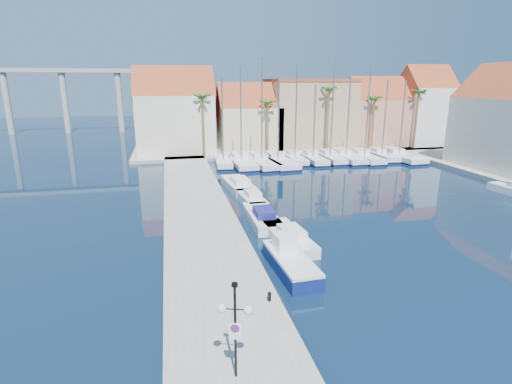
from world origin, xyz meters
TOP-DOWN VIEW (x-y plane):
  - ground at (0.00, 0.00)m, footprint 260.00×260.00m
  - quay_west at (-9.00, 13.50)m, footprint 6.00×77.00m
  - shore_north at (10.00, 48.00)m, footprint 54.00×16.00m
  - lamp_post at (-9.23, -6.14)m, footprint 1.31×0.69m
  - bollard at (-6.60, -1.06)m, footprint 0.19×0.19m
  - fishing_boat at (-4.25, 2.97)m, footprint 2.25×5.96m
  - motorboat_west_0 at (-3.04, 7.23)m, footprint 2.65×6.84m
  - motorboat_west_1 at (-3.88, 12.00)m, footprint 2.21×6.79m
  - motorboat_west_2 at (-3.66, 17.65)m, footprint 2.26×5.81m
  - motorboat_west_3 at (-3.93, 23.31)m, footprint 3.04×7.61m
  - sailboat_0 at (-3.82, 36.53)m, footprint 2.71×8.32m
  - sailboat_1 at (-1.40, 36.11)m, footprint 3.26×10.76m
  - sailboat_2 at (1.44, 35.78)m, footprint 3.92×11.52m
  - sailboat_3 at (3.81, 35.74)m, footprint 3.90×11.85m
  - sailboat_4 at (6.78, 36.74)m, footprint 2.60×8.58m
  - sailboat_5 at (9.35, 36.16)m, footprint 2.35×8.83m
  - sailboat_6 at (12.15, 36.42)m, footprint 2.40×8.87m
  - sailboat_7 at (14.66, 36.49)m, footprint 3.19×10.47m
  - sailboat_8 at (17.31, 35.69)m, footprint 2.62×9.88m
  - sailboat_9 at (20.58, 36.34)m, footprint 2.72×8.91m
  - sailboat_10 at (22.92, 35.63)m, footprint 3.58×11.60m
  - building_0 at (-10.00, 47.00)m, footprint 12.30×9.00m
  - building_1 at (2.00, 47.00)m, footprint 10.30×8.00m
  - building_2 at (13.00, 48.00)m, footprint 14.20×10.20m
  - building_3 at (25.00, 47.00)m, footprint 10.30×8.00m
  - building_4 at (34.00, 46.00)m, footprint 8.30×8.00m
  - palm_0 at (-6.00, 42.00)m, footprint 2.60×2.60m
  - palm_1 at (4.00, 42.00)m, footprint 2.60×2.60m
  - palm_2 at (14.00, 42.00)m, footprint 2.60×2.60m
  - palm_3 at (22.00, 42.00)m, footprint 2.60×2.60m
  - palm_4 at (30.00, 42.00)m, footprint 2.60×2.60m
  - viaduct at (-39.07, 82.00)m, footprint 48.00×2.20m

SIDE VIEW (x-z plane):
  - ground at x=0.00m, z-range 0.00..0.00m
  - quay_west at x=-9.00m, z-range 0.00..0.50m
  - shore_north at x=10.00m, z-range 0.00..0.50m
  - motorboat_west_0 at x=-3.04m, z-range -0.19..1.21m
  - motorboat_west_1 at x=-3.88m, z-range -0.19..1.21m
  - motorboat_west_2 at x=-3.66m, z-range -0.19..1.21m
  - motorboat_west_3 at x=-3.93m, z-range -0.19..1.21m
  - sailboat_10 at x=22.92m, z-range -5.34..6.46m
  - sailboat_3 at x=3.81m, z-range -5.46..6.58m
  - sailboat_7 at x=14.66m, z-range -5.52..6.67m
  - sailboat_5 at x=9.35m, z-range -5.01..6.18m
  - sailboat_1 at x=-1.40m, z-range -6.12..7.29m
  - sailboat_2 at x=1.44m, z-range -6.69..7.87m
  - sailboat_9 at x=20.58m, z-range -5.32..6.51m
  - sailboat_8 at x=17.31m, z-range -6.15..7.35m
  - sailboat_0 at x=-3.82m, z-range -5.43..6.66m
  - sailboat_6 at x=12.15m, z-range -6.56..7.84m
  - sailboat_4 at x=6.78m, z-range -6.34..7.62m
  - fishing_boat at x=-4.25m, z-range -0.34..1.71m
  - bollard at x=-6.60m, z-range 0.50..0.96m
  - lamp_post at x=-9.23m, z-range 1.13..5.15m
  - building_1 at x=2.00m, z-range -0.20..10.80m
  - building_3 at x=25.00m, z-range -0.14..11.86m
  - building_2 at x=13.00m, z-range 0.51..12.01m
  - building_0 at x=-10.00m, z-range -0.23..13.27m
  - building_4 at x=34.00m, z-range -0.03..13.97m
  - palm_1 at x=4.00m, z-range 3.56..12.71m
  - palm_3 at x=22.00m, z-range 3.78..13.43m
  - palm_0 at x=-6.00m, z-range 4.00..14.15m
  - palm_4 at x=30.00m, z-range 4.22..14.87m
  - palm_2 at x=14.00m, z-range 4.44..15.59m
  - viaduct at x=-39.07m, z-range 3.02..17.47m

